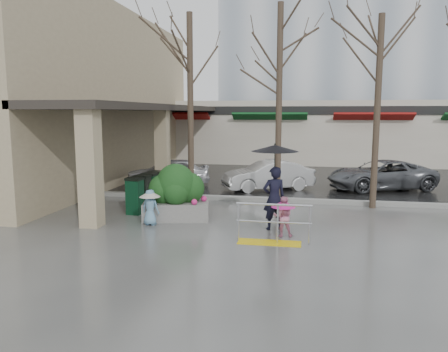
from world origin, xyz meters
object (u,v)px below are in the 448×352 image
(child_blue, at_px, (150,204))
(car_a, at_px, (168,172))
(planter, at_px, (176,193))
(news_boxes, at_px, (146,191))
(woman, at_px, (274,179))
(car_b, at_px, (268,175))
(handrail, at_px, (272,229))
(car_c, at_px, (381,175))
(tree_mideast, at_px, (380,65))
(child_pink, at_px, (283,213))
(tree_west, at_px, (190,62))
(tree_midwest, at_px, (280,55))

(child_blue, bearing_deg, car_a, -68.61)
(planter, height_order, news_boxes, planter)
(woman, height_order, car_b, woman)
(car_a, bearing_deg, woman, 21.67)
(car_a, bearing_deg, planter, 3.22)
(handrail, relative_size, news_boxes, 0.87)
(child_blue, distance_m, car_b, 7.13)
(handrail, relative_size, car_b, 0.50)
(child_blue, relative_size, car_c, 0.24)
(tree_mideast, height_order, woman, tree_mideast)
(car_c, bearing_deg, car_b, -98.12)
(car_b, bearing_deg, child_pink, -17.86)
(tree_mideast, bearing_deg, car_a, 159.77)
(tree_west, bearing_deg, child_pink, -48.83)
(handrail, distance_m, car_c, 9.54)
(child_pink, relative_size, planter, 0.50)
(handrail, relative_size, planter, 0.88)
(child_pink, height_order, news_boxes, news_boxes)
(child_blue, bearing_deg, tree_west, -86.53)
(child_pink, bearing_deg, tree_mideast, -132.40)
(tree_west, bearing_deg, handrail, -55.01)
(tree_midwest, distance_m, woman, 5.13)
(child_pink, xyz_separation_m, car_c, (3.77, 7.98, 0.00))
(tree_west, height_order, car_c, tree_west)
(tree_midwest, height_order, tree_mideast, tree_midwest)
(handrail, height_order, child_pink, child_pink)
(tree_mideast, xyz_separation_m, woman, (-3.19, -3.46, -3.42))
(tree_mideast, distance_m, planter, 7.94)
(handrail, height_order, tree_midwest, tree_midwest)
(tree_west, xyz_separation_m, tree_midwest, (3.20, 0.00, 0.15))
(handrail, xyz_separation_m, tree_midwest, (-0.16, 4.80, 4.86))
(tree_midwest, xyz_separation_m, car_c, (4.17, 3.86, -4.60))
(tree_west, distance_m, car_c, 9.44)
(handrail, height_order, woman, woman)
(tree_west, relative_size, news_boxes, 3.11)
(car_b, bearing_deg, woman, -19.63)
(news_boxes, distance_m, car_b, 5.85)
(woman, bearing_deg, handrail, 68.60)
(planter, distance_m, car_c, 9.76)
(tree_mideast, relative_size, woman, 2.66)
(car_b, bearing_deg, tree_mideast, 27.61)
(child_pink, height_order, child_blue, child_pink)
(car_b, bearing_deg, car_c, 75.85)
(handrail, distance_m, news_boxes, 5.60)
(handrail, relative_size, woman, 0.78)
(tree_mideast, bearing_deg, tree_west, -180.00)
(child_blue, distance_m, car_a, 6.91)
(tree_midwest, xyz_separation_m, child_blue, (-3.49, -3.63, -4.59))
(tree_west, distance_m, child_blue, 5.75)
(car_a, bearing_deg, child_blue, -3.45)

